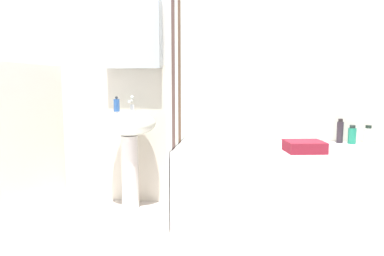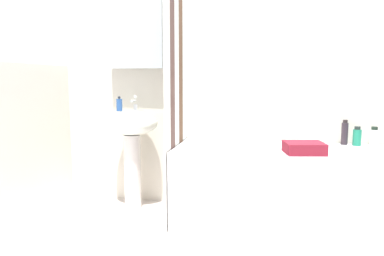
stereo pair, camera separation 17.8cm
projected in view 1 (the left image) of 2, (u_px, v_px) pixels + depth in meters
wall_back_tiled at (230, 73)px, 3.08m from camera, size 3.60×0.18×2.40m
sink at (129, 138)px, 3.03m from camera, size 0.44×0.34×0.82m
faucet at (132, 103)px, 3.07m from camera, size 0.03×0.12×0.12m
soap_dispenser at (117, 105)px, 2.97m from camera, size 0.05×0.05×0.12m
bathtub at (281, 185)px, 2.77m from camera, size 1.57×0.65×0.58m
shower_curtain at (176, 90)px, 2.78m from camera, size 0.01×0.65×2.00m
shampoo_bottle at (368, 135)px, 2.89m from camera, size 0.06×0.06×0.14m
lotion_bottle at (352, 135)px, 2.88m from camera, size 0.06×0.06×0.15m
conditioner_bottle at (340, 132)px, 2.92m from camera, size 0.05×0.05×0.19m
towel_folded at (304, 147)px, 2.56m from camera, size 0.29×0.26×0.08m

